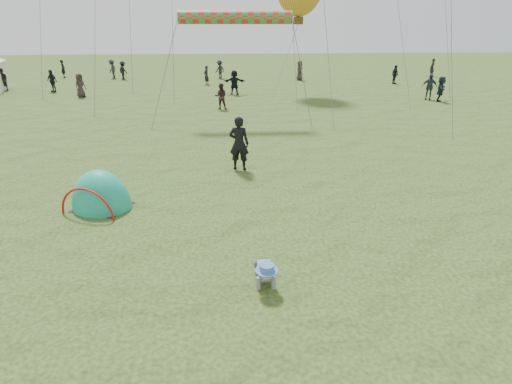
{
  "coord_description": "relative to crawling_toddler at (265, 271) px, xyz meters",
  "views": [
    {
      "loc": [
        0.31,
        -7.57,
        4.9
      ],
      "look_at": [
        1.0,
        1.7,
        1.0
      ],
      "focal_mm": 28.0,
      "sensor_mm": 36.0,
      "label": 1
    }
  ],
  "objects": [
    {
      "name": "crowd_person_8",
      "position": [
        14.37,
        28.94,
        0.5
      ],
      "size": [
        0.51,
        1.0,
        1.63
      ],
      "primitive_type": "imported",
      "rotation": [
        0.0,
        0.0,
        1.69
      ],
      "color": "black",
      "rests_on": "ground"
    },
    {
      "name": "standing_adult",
      "position": [
        -0.27,
        7.09,
        0.66
      ],
      "size": [
        0.8,
        0.62,
        1.95
      ],
      "primitive_type": "imported",
      "rotation": [
        0.0,
        0.0,
        2.9
      ],
      "color": "black",
      "rests_on": "ground"
    },
    {
      "name": "rainbow_tube_kite",
      "position": [
        -0.1,
        15.24,
        4.93
      ],
      "size": [
        5.76,
        0.64,
        0.64
      ],
      "primitive_type": "cylinder",
      "rotation": [
        0.0,
        1.57,
        0.0
      ],
      "color": "red"
    },
    {
      "name": "crowd_person_6",
      "position": [
        -16.88,
        36.13,
        0.52
      ],
      "size": [
        0.64,
        0.73,
        1.68
      ],
      "primitive_type": "imported",
      "rotation": [
        0.0,
        0.0,
        2.05
      ],
      "color": "black",
      "rests_on": "ground"
    },
    {
      "name": "crowd_person_0",
      "position": [
        -2.36,
        29.8,
        0.48
      ],
      "size": [
        0.62,
        0.7,
        1.6
      ],
      "primitive_type": "imported",
      "rotation": [
        0.0,
        0.0,
        4.2
      ],
      "color": "black",
      "rests_on": "ground"
    },
    {
      "name": "popup_tent",
      "position": [
        -4.36,
        4.06,
        -0.32
      ],
      "size": [
        2.16,
        1.98,
        2.28
      ],
      "primitive_type": "ellipsoid",
      "rotation": [
        0.0,
        0.0,
        -0.36
      ],
      "color": "#108C8D",
      "rests_on": "ground"
    },
    {
      "name": "crowd_person_5",
      "position": [
        14.0,
        20.1,
        0.52
      ],
      "size": [
        1.19,
        1.61,
        1.68
      ],
      "primitive_type": "imported",
      "rotation": [
        0.0,
        0.0,
        1.07
      ],
      "color": "black",
      "rests_on": "ground"
    },
    {
      "name": "crawling_toddler",
      "position": [
        0.0,
        0.0,
        0.0
      ],
      "size": [
        0.6,
        0.84,
        0.63
      ],
      "primitive_type": null,
      "rotation": [
        0.0,
        0.0,
        0.03
      ],
      "color": "black",
      "rests_on": "ground"
    },
    {
      "name": "crowd_person_11",
      "position": [
        -0.03,
        24.14,
        0.58
      ],
      "size": [
        1.7,
        0.66,
        1.8
      ],
      "primitive_type": "imported",
      "rotation": [
        0.0,
        0.0,
        3.07
      ],
      "color": "black",
      "rests_on": "ground"
    },
    {
      "name": "crowd_person_7",
      "position": [
        -1.0,
        18.5,
        0.47
      ],
      "size": [
        0.79,
        0.63,
        1.58
      ],
      "primitive_type": "imported",
      "rotation": [
        0.0,
        0.0,
        3.1
      ],
      "color": "#301F1C",
      "rests_on": "ground"
    },
    {
      "name": "crowd_person_3",
      "position": [
        -1.22,
        34.03,
        0.55
      ],
      "size": [
        1.24,
        1.24,
        1.73
      ],
      "primitive_type": "imported",
      "rotation": [
        0.0,
        0.0,
        3.93
      ],
      "color": "black",
      "rests_on": "ground"
    },
    {
      "name": "crowd_person_2",
      "position": [
        -14.23,
        26.41,
        0.53
      ],
      "size": [
        1.07,
        0.86,
        1.7
      ],
      "primitive_type": "imported",
      "rotation": [
        0.0,
        0.0,
        5.76
      ],
      "color": "black",
      "rests_on": "ground"
    },
    {
      "name": "crowd_person_14",
      "position": [
        13.59,
        20.93,
        0.56
      ],
      "size": [
        1.11,
        0.9,
        1.76
      ],
      "primitive_type": "imported",
      "rotation": [
        0.0,
        0.0,
        5.74
      ],
      "color": "#31404B",
      "rests_on": "ground"
    },
    {
      "name": "crowd_person_16",
      "position": [
        6.36,
        32.16,
        0.58
      ],
      "size": [
        0.66,
        0.93,
        1.79
      ],
      "primitive_type": "imported",
      "rotation": [
        0.0,
        0.0,
        1.68
      ],
      "color": "#322921",
      "rests_on": "ground"
    },
    {
      "name": "crowd_person_15",
      "position": [
        -10.51,
        34.07,
        0.53
      ],
      "size": [
        1.22,
        1.21,
        1.69
      ],
      "primitive_type": "imported",
      "rotation": [
        0.0,
        0.0,
        2.38
      ],
      "color": "black",
      "rests_on": "ground"
    },
    {
      "name": "crowd_person_13",
      "position": [
        -18.36,
        27.3,
        0.56
      ],
      "size": [
        1.04,
        0.93,
        1.76
      ],
      "primitive_type": "imported",
      "rotation": [
        0.0,
        0.0,
        5.91
      ],
      "color": "black",
      "rests_on": "ground"
    },
    {
      "name": "ground",
      "position": [
        -1.0,
        0.8,
        -0.32
      ],
      "size": [
        140.0,
        140.0,
        0.0
      ],
      "primitive_type": "plane",
      "color": "#13330D"
    },
    {
      "name": "crowd_person_12",
      "position": [
        20.33,
        34.07,
        0.56
      ],
      "size": [
        0.47,
        0.67,
        1.76
      ],
      "primitive_type": "imported",
      "rotation": [
        0.0,
        0.0,
        4.64
      ],
      "color": "black",
      "rests_on": "ground"
    },
    {
      "name": "crowd_person_4",
      "position": [
        -11.23,
        23.76,
        0.52
      ],
      "size": [
        0.88,
        0.97,
        1.67
      ],
      "primitive_type": "imported",
      "rotation": [
        0.0,
        0.0,
        1.02
      ],
      "color": "#322724",
      "rests_on": "ground"
    },
    {
      "name": "crowd_person_9",
      "position": [
        -11.75,
        34.91,
        0.58
      ],
      "size": [
        0.83,
        1.24,
        1.79
      ],
      "primitive_type": "imported",
      "rotation": [
        0.0,
        0.0,
        4.57
      ],
      "color": "#2A2B31",
      "rests_on": "ground"
    }
  ]
}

